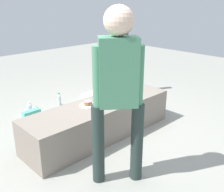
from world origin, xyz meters
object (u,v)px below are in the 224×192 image
handbag_black_leather (109,102)px  water_bottle_far_side (59,100)px  party_cup_red (85,105)px  adult_standing (118,84)px  cake_box_white (92,96)px  gift_bag (32,121)px  cake_plate (88,104)px  child_seated (109,85)px  water_bottle_near_gift (30,108)px

handbag_black_leather → water_bottle_far_side: bearing=124.8°
party_cup_red → handbag_black_leather: size_ratio=0.26×
adult_standing → cake_box_white: size_ratio=5.63×
adult_standing → cake_box_white: bearing=56.5°
water_bottle_far_side → gift_bag: bearing=-144.3°
cake_plate → party_cup_red: cake_plate is taller
cake_plate → cake_box_white: size_ratio=0.75×
child_seated → adult_standing: bearing=-128.7°
party_cup_red → water_bottle_near_gift: bearing=150.0°
water_bottle_near_gift → party_cup_red: water_bottle_near_gift is taller
adult_standing → cake_box_white: (1.26, 1.91, -0.96)m
adult_standing → water_bottle_far_side: size_ratio=7.45×
handbag_black_leather → water_bottle_near_gift: bearing=142.9°
child_seated → water_bottle_near_gift: size_ratio=2.55×
cake_plate → cake_box_white: (0.93, 1.05, -0.42)m
gift_bag → cake_plate: bearing=-54.6°
water_bottle_near_gift → party_cup_red: bearing=-30.0°
water_bottle_near_gift → handbag_black_leather: (1.02, -0.77, 0.05)m
party_cup_red → handbag_black_leather: (0.25, -0.33, 0.09)m
handbag_black_leather → cake_plate: bearing=-149.3°
water_bottle_near_gift → handbag_black_leather: size_ratio=0.52×
water_bottle_far_side → cake_box_white: (0.59, -0.16, -0.05)m
cake_plate → gift_bag: 0.85m
party_cup_red → cake_plate: bearing=-125.5°
water_bottle_far_side → handbag_black_leather: size_ratio=0.62×
party_cup_red → cake_box_white: 0.42m
adult_standing → cake_plate: (0.33, 0.86, -0.54)m
child_seated → cake_plate: 0.38m
water_bottle_far_side → handbag_black_leather: bearing=-55.2°
handbag_black_leather → party_cup_red: bearing=127.7°
gift_bag → party_cup_red: bearing=9.9°
water_bottle_near_gift → adult_standing: bearing=-94.1°
water_bottle_far_side → handbag_black_leather: 0.87m
adult_standing → water_bottle_near_gift: (0.15, 2.13, -0.93)m
adult_standing → cake_plate: bearing=69.0°
gift_bag → water_bottle_far_side: (0.80, 0.57, -0.06)m
cake_plate → water_bottle_far_side: cake_plate is taller
adult_standing → water_bottle_far_side: 2.36m
water_bottle_far_side → cake_plate: bearing=-105.6°
adult_standing → handbag_black_leather: adult_standing is taller
adult_standing → gift_bag: adult_standing is taller
water_bottle_near_gift → gift_bag: bearing=-114.1°
water_bottle_far_side → cake_box_white: bearing=-15.5°
cake_plate → adult_standing: bearing=-111.0°
child_seated → cake_box_white: size_ratio=1.61×
gift_bag → water_bottle_far_side: gift_bag is taller
child_seated → party_cup_red: 1.10m
child_seated → adult_standing: 1.10m
cake_plate → water_bottle_near_gift: (-0.18, 1.27, -0.39)m
gift_bag → party_cup_red: size_ratio=4.03×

